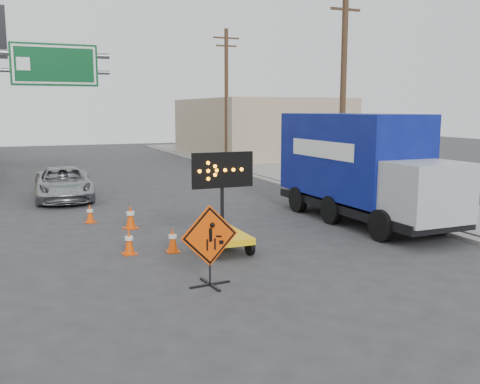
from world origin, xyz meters
TOP-DOWN VIEW (x-y plane):
  - ground at (0.00, 0.00)m, footprint 100.00×100.00m
  - curb_right at (7.20, 15.00)m, footprint 0.40×60.00m
  - sidewalk_right at (9.50, 15.00)m, footprint 4.00×60.00m
  - building_right_far at (13.00, 30.00)m, footprint 10.00×14.00m
  - highway_gantry at (-4.43, 17.96)m, footprint 6.18×0.38m
  - utility_pole_near at (8.00, 10.00)m, footprint 1.80×0.26m
  - utility_pole_far at (8.00, 24.00)m, footprint 1.80×0.26m
  - construction_sign at (-1.13, 0.92)m, footprint 1.34×0.95m
  - arrow_board at (0.11, 3.50)m, footprint 1.70×1.90m
  - pickup_truck at (-3.23, 13.84)m, footprint 2.43×5.00m
  - box_truck at (5.79, 5.39)m, footprint 2.57×7.72m
  - cone_a at (-1.16, 3.93)m, footprint 0.36×0.36m
  - cone_b at (-2.29, 4.14)m, footprint 0.41×0.41m
  - cone_c at (-1.67, 7.21)m, footprint 0.51×0.51m
  - cone_d at (-2.77, 8.63)m, footprint 0.42×0.42m

SIDE VIEW (x-z plane):
  - ground at x=0.00m, z-range 0.00..0.00m
  - curb_right at x=7.20m, z-range 0.00..0.12m
  - sidewalk_right at x=9.50m, z-range 0.00..0.15m
  - cone_d at x=-2.77m, z-range 0.00..0.65m
  - cone_a at x=-1.16m, z-range 0.00..0.67m
  - cone_b at x=-2.29m, z-range 0.00..0.68m
  - cone_c at x=-1.67m, z-range 0.00..0.79m
  - arrow_board at x=0.11m, z-range -0.74..1.95m
  - pickup_truck at x=-3.23m, z-range 0.00..1.37m
  - construction_sign at x=-1.13m, z-range 0.05..1.83m
  - box_truck at x=5.79m, z-range -0.17..3.48m
  - building_right_far at x=13.00m, z-range 0.00..4.60m
  - utility_pole_near at x=8.00m, z-range 0.18..9.18m
  - utility_pole_far at x=8.00m, z-range 0.18..9.18m
  - highway_gantry at x=-4.43m, z-range 1.62..8.52m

